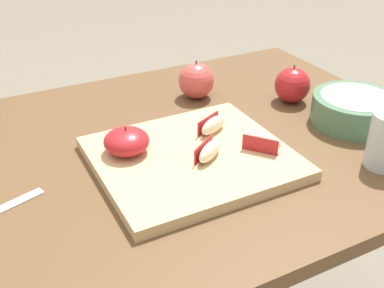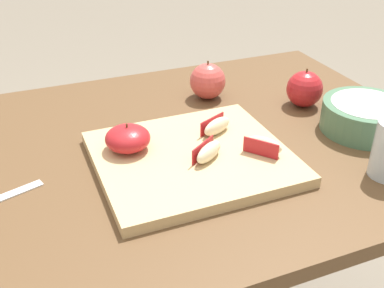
{
  "view_description": "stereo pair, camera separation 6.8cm",
  "coord_description": "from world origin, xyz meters",
  "views": [
    {
      "loc": [
        -0.31,
        -0.74,
        1.25
      ],
      "look_at": [
        0.03,
        -0.08,
        0.81
      ],
      "focal_mm": 43.81,
      "sensor_mm": 36.0,
      "label": 1
    },
    {
      "loc": [
        -0.25,
        -0.76,
        1.25
      ],
      "look_at": [
        0.03,
        -0.08,
        0.81
      ],
      "focal_mm": 43.81,
      "sensor_mm": 36.0,
      "label": 2
    }
  ],
  "objects": [
    {
      "name": "dining_table",
      "position": [
        0.0,
        0.0,
        0.65
      ],
      "size": [
        1.14,
        0.77,
        0.77
      ],
      "color": "brown",
      "rests_on": "ground_plane"
    },
    {
      "name": "cutting_board",
      "position": [
        0.03,
        -0.08,
        0.78
      ],
      "size": [
        0.35,
        0.31,
        0.02
      ],
      "color": "tan",
      "rests_on": "dining_table"
    },
    {
      "name": "apple_half_skin_up",
      "position": [
        -0.08,
        -0.02,
        0.82
      ],
      "size": [
        0.08,
        0.08,
        0.05
      ],
      "color": "#B21E23",
      "rests_on": "cutting_board"
    },
    {
      "name": "apple_wedge_near_knife",
      "position": [
        0.05,
        -0.11,
        0.81
      ],
      "size": [
        0.07,
        0.06,
        0.03
      ],
      "color": "beige",
      "rests_on": "cutting_board"
    },
    {
      "name": "apple_wedge_back",
      "position": [
        0.1,
        -0.03,
        0.81
      ],
      "size": [
        0.07,
        0.05,
        0.03
      ],
      "color": "beige",
      "rests_on": "cutting_board"
    },
    {
      "name": "apple_wedge_right",
      "position": [
        0.15,
        -0.13,
        0.81
      ],
      "size": [
        0.06,
        0.07,
        0.03
      ],
      "color": "beige",
      "rests_on": "cutting_board"
    },
    {
      "name": "whole_apple_crimson",
      "position": [
        0.36,
        0.05,
        0.81
      ],
      "size": [
        0.08,
        0.08,
        0.09
      ],
      "color": "#B21E23",
      "rests_on": "dining_table"
    },
    {
      "name": "whole_apple_pink_lady",
      "position": [
        0.17,
        0.18,
        0.82
      ],
      "size": [
        0.08,
        0.08,
        0.09
      ],
      "color": "#D14C47",
      "rests_on": "dining_table"
    },
    {
      "name": "ceramic_fruit_bowl",
      "position": [
        0.41,
        -0.1,
        0.81
      ],
      "size": [
        0.18,
        0.18,
        0.06
      ],
      "color": "#4C7556",
      "rests_on": "dining_table"
    }
  ]
}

